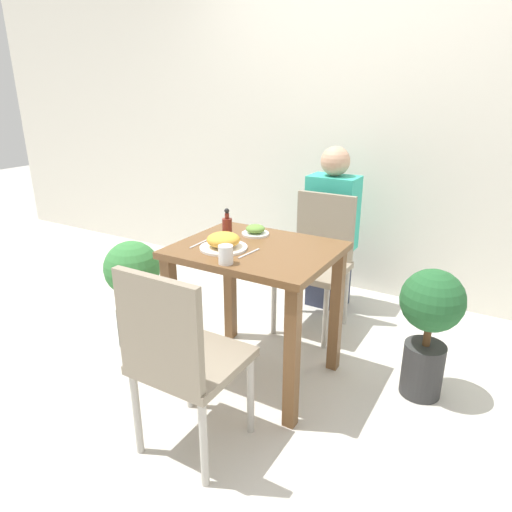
{
  "coord_description": "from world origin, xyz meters",
  "views": [
    {
      "loc": [
        1.12,
        -1.91,
        1.53
      ],
      "look_at": [
        0.0,
        0.0,
        0.72
      ],
      "focal_mm": 32.0,
      "sensor_mm": 36.0,
      "label": 1
    }
  ],
  "objects_px": {
    "sauce_bottle": "(227,227)",
    "food_plate": "(223,242)",
    "chair_far": "(317,255)",
    "potted_plant_right": "(429,321)",
    "person_figure": "(331,230)",
    "side_plate": "(255,231)",
    "drink_cup": "(226,255)",
    "potted_plant_left": "(134,285)",
    "chair_near": "(180,355)"
  },
  "relations": [
    {
      "from": "drink_cup",
      "to": "person_figure",
      "type": "relative_size",
      "value": 0.08
    },
    {
      "from": "sauce_bottle",
      "to": "food_plate",
      "type": "bearing_deg",
      "value": -62.5
    },
    {
      "from": "sauce_bottle",
      "to": "person_figure",
      "type": "height_order",
      "value": "person_figure"
    },
    {
      "from": "chair_near",
      "to": "drink_cup",
      "type": "relative_size",
      "value": 10.11
    },
    {
      "from": "sauce_bottle",
      "to": "potted_plant_right",
      "type": "bearing_deg",
      "value": 12.94
    },
    {
      "from": "sauce_bottle",
      "to": "potted_plant_right",
      "type": "relative_size",
      "value": 0.24
    },
    {
      "from": "drink_cup",
      "to": "food_plate",
      "type": "bearing_deg",
      "value": 127.11
    },
    {
      "from": "chair_far",
      "to": "side_plate",
      "type": "relative_size",
      "value": 5.86
    },
    {
      "from": "chair_far",
      "to": "sauce_bottle",
      "type": "distance_m",
      "value": 0.79
    },
    {
      "from": "drink_cup",
      "to": "potted_plant_right",
      "type": "xyz_separation_m",
      "value": [
        0.84,
        0.57,
        -0.38
      ]
    },
    {
      "from": "chair_near",
      "to": "sauce_bottle",
      "type": "bearing_deg",
      "value": -71.34
    },
    {
      "from": "potted_plant_right",
      "to": "person_figure",
      "type": "bearing_deg",
      "value": 137.72
    },
    {
      "from": "food_plate",
      "to": "potted_plant_right",
      "type": "bearing_deg",
      "value": 22.29
    },
    {
      "from": "potted_plant_right",
      "to": "person_figure",
      "type": "xyz_separation_m",
      "value": [
        -0.84,
        0.76,
        0.15
      ]
    },
    {
      "from": "chair_far",
      "to": "potted_plant_left",
      "type": "bearing_deg",
      "value": -137.22
    },
    {
      "from": "side_plate",
      "to": "person_figure",
      "type": "bearing_deg",
      "value": 82.41
    },
    {
      "from": "drink_cup",
      "to": "potted_plant_right",
      "type": "height_order",
      "value": "drink_cup"
    },
    {
      "from": "sauce_bottle",
      "to": "drink_cup",
      "type": "bearing_deg",
      "value": -57.26
    },
    {
      "from": "chair_near",
      "to": "potted_plant_left",
      "type": "relative_size",
      "value": 1.32
    },
    {
      "from": "chair_near",
      "to": "chair_far",
      "type": "distance_m",
      "value": 1.4
    },
    {
      "from": "chair_far",
      "to": "sauce_bottle",
      "type": "bearing_deg",
      "value": -110.79
    },
    {
      "from": "potted_plant_left",
      "to": "food_plate",
      "type": "bearing_deg",
      "value": -2.04
    },
    {
      "from": "potted_plant_left",
      "to": "chair_near",
      "type": "bearing_deg",
      "value": -34.67
    },
    {
      "from": "food_plate",
      "to": "person_figure",
      "type": "relative_size",
      "value": 0.21
    },
    {
      "from": "side_plate",
      "to": "person_figure",
      "type": "relative_size",
      "value": 0.13
    },
    {
      "from": "drink_cup",
      "to": "person_figure",
      "type": "height_order",
      "value": "person_figure"
    },
    {
      "from": "drink_cup",
      "to": "potted_plant_right",
      "type": "relative_size",
      "value": 0.13
    },
    {
      "from": "chair_near",
      "to": "side_plate",
      "type": "xyz_separation_m",
      "value": [
        -0.14,
        0.85,
        0.29
      ]
    },
    {
      "from": "sauce_bottle",
      "to": "person_figure",
      "type": "bearing_deg",
      "value": 77.74
    },
    {
      "from": "chair_near",
      "to": "potted_plant_left",
      "type": "distance_m",
      "value": 1.05
    },
    {
      "from": "person_figure",
      "to": "drink_cup",
      "type": "bearing_deg",
      "value": -90.37
    },
    {
      "from": "chair_near",
      "to": "drink_cup",
      "type": "height_order",
      "value": "chair_near"
    },
    {
      "from": "food_plate",
      "to": "sauce_bottle",
      "type": "height_order",
      "value": "sauce_bottle"
    },
    {
      "from": "chair_far",
      "to": "potted_plant_right",
      "type": "distance_m",
      "value": 0.91
    },
    {
      "from": "chair_far",
      "to": "chair_near",
      "type": "bearing_deg",
      "value": -90.42
    },
    {
      "from": "chair_far",
      "to": "person_figure",
      "type": "xyz_separation_m",
      "value": [
        -0.04,
        0.33,
        0.08
      ]
    },
    {
      "from": "chair_near",
      "to": "potted_plant_left",
      "type": "height_order",
      "value": "chair_near"
    },
    {
      "from": "chair_near",
      "to": "sauce_bottle",
      "type": "xyz_separation_m",
      "value": [
        -0.24,
        0.72,
        0.33
      ]
    },
    {
      "from": "chair_far",
      "to": "side_plate",
      "type": "distance_m",
      "value": 0.63
    },
    {
      "from": "sauce_bottle",
      "to": "chair_near",
      "type": "bearing_deg",
      "value": -71.34
    },
    {
      "from": "food_plate",
      "to": "chair_near",
      "type": "bearing_deg",
      "value": -73.97
    },
    {
      "from": "drink_cup",
      "to": "potted_plant_left",
      "type": "bearing_deg",
      "value": 166.75
    },
    {
      "from": "sauce_bottle",
      "to": "potted_plant_left",
      "type": "height_order",
      "value": "sauce_bottle"
    },
    {
      "from": "food_plate",
      "to": "side_plate",
      "type": "distance_m",
      "value": 0.29
    },
    {
      "from": "side_plate",
      "to": "potted_plant_left",
      "type": "distance_m",
      "value": 0.85
    },
    {
      "from": "chair_near",
      "to": "potted_plant_right",
      "type": "height_order",
      "value": "chair_near"
    },
    {
      "from": "chair_far",
      "to": "person_figure",
      "type": "relative_size",
      "value": 0.76
    },
    {
      "from": "chair_near",
      "to": "chair_far",
      "type": "bearing_deg",
      "value": -90.42
    },
    {
      "from": "potted_plant_right",
      "to": "person_figure",
      "type": "height_order",
      "value": "person_figure"
    },
    {
      "from": "side_plate",
      "to": "chair_near",
      "type": "bearing_deg",
      "value": -80.46
    }
  ]
}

